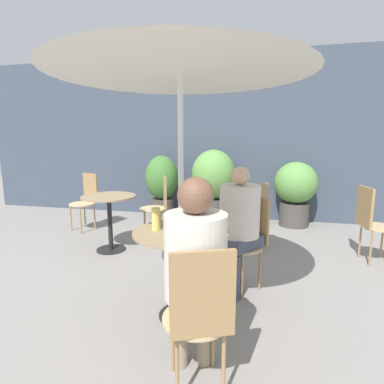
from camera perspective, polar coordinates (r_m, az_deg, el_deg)
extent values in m
plane|color=gray|center=(2.77, -2.93, -22.12)|extent=(20.00, 20.00, 0.00)
cube|color=#3D4756|center=(5.65, 6.23, 10.21)|extent=(10.00, 0.06, 3.00)
cylinder|color=black|center=(2.74, -1.98, -22.30)|extent=(0.38, 0.38, 0.01)
cylinder|color=black|center=(2.56, -2.03, -15.44)|extent=(0.06, 0.06, 0.71)
cylinder|color=#997F5B|center=(2.43, -2.08, -7.65)|extent=(0.78, 0.78, 0.02)
cylinder|color=black|center=(4.26, -15.12, -10.48)|extent=(0.38, 0.38, 0.01)
cylinder|color=black|center=(4.15, -15.34, -5.79)|extent=(0.06, 0.06, 0.71)
cylinder|color=#997F5B|center=(4.06, -15.58, -0.83)|extent=(0.70, 0.70, 0.02)
cylinder|color=tan|center=(1.90, 0.88, -22.89)|extent=(0.40, 0.40, 0.02)
cylinder|color=#9E7A4C|center=(1.91, -2.87, -31.01)|extent=(0.02, 0.02, 0.43)
cylinder|color=#9E7A4C|center=(1.95, 6.02, -30.11)|extent=(0.02, 0.02, 0.43)
cylinder|color=#9E7A4C|center=(2.12, -3.72, -26.38)|extent=(0.02, 0.02, 0.43)
cylinder|color=#9E7A4C|center=(2.15, 4.02, -25.72)|extent=(0.02, 0.02, 0.43)
cube|color=#9E7A4C|center=(1.62, 2.07, -19.00)|extent=(0.33, 0.15, 0.47)
cylinder|color=tan|center=(3.00, 9.38, -10.24)|extent=(0.40, 0.40, 0.02)
cylinder|color=#9E7A4C|center=(3.10, 12.79, -14.16)|extent=(0.02, 0.02, 0.43)
cylinder|color=#9E7A4C|center=(3.25, 9.08, -12.85)|extent=(0.02, 0.02, 0.43)
cylinder|color=#9E7A4C|center=(2.91, 9.47, -15.66)|extent=(0.02, 0.02, 0.43)
cylinder|color=#9E7A4C|center=(3.08, 5.70, -14.14)|extent=(0.02, 0.02, 0.43)
cube|color=#9E7A4C|center=(3.06, 11.79, -5.09)|extent=(0.29, 0.24, 0.47)
cylinder|color=tan|center=(5.17, -20.23, -2.14)|extent=(0.40, 0.40, 0.02)
cylinder|color=#9E7A4C|center=(5.19, -18.06, -4.53)|extent=(0.02, 0.02, 0.43)
cylinder|color=#9E7A4C|center=(5.40, -19.75, -4.08)|extent=(0.02, 0.02, 0.43)
cylinder|color=#9E7A4C|center=(5.04, -20.43, -5.08)|extent=(0.02, 0.02, 0.43)
cylinder|color=#9E7A4C|center=(5.26, -22.07, -4.59)|extent=(0.02, 0.02, 0.43)
cube|color=#9E7A4C|center=(5.23, -18.76, 0.82)|extent=(0.33, 0.16, 0.47)
cylinder|color=tan|center=(4.23, 31.99, -5.67)|extent=(0.40, 0.40, 0.02)
cylinder|color=#9E7A4C|center=(4.34, 29.36, -8.15)|extent=(0.02, 0.02, 0.43)
cylinder|color=#9E7A4C|center=(4.12, 30.92, -9.23)|extent=(0.02, 0.02, 0.43)
cylinder|color=#9E7A4C|center=(4.46, 32.44, -7.98)|extent=(0.02, 0.02, 0.43)
cube|color=#9E7A4C|center=(4.09, 30.06, -2.43)|extent=(0.08, 0.34, 0.47)
cylinder|color=tan|center=(4.14, 10.70, -4.59)|extent=(0.40, 0.40, 0.02)
cylinder|color=#9E7A4C|center=(4.04, 9.62, -8.26)|extent=(0.02, 0.02, 0.43)
cylinder|color=#9E7A4C|center=(4.14, 13.01, -7.92)|extent=(0.02, 0.02, 0.43)
cylinder|color=#9E7A4C|center=(4.27, 8.28, -7.21)|extent=(0.02, 0.02, 0.43)
cylinder|color=#9E7A4C|center=(4.37, 11.52, -6.92)|extent=(0.02, 0.02, 0.43)
cube|color=#9E7A4C|center=(3.93, 11.86, -1.75)|extent=(0.32, 0.17, 0.47)
cylinder|color=tan|center=(4.56, -7.42, -3.16)|extent=(0.40, 0.40, 0.02)
cylinder|color=#9E7A4C|center=(4.49, -5.64, -6.30)|extent=(0.02, 0.02, 0.43)
cylinder|color=#9E7A4C|center=(4.75, -5.80, -5.42)|extent=(0.02, 0.02, 0.43)
cylinder|color=#9E7A4C|center=(4.49, -9.01, -6.38)|extent=(0.02, 0.02, 0.43)
cylinder|color=#9E7A4C|center=(4.74, -8.98, -5.50)|extent=(0.02, 0.02, 0.43)
cube|color=#9E7A4C|center=(4.52, -5.18, -0.06)|extent=(0.15, 0.33, 0.47)
cylinder|color=gray|center=(2.18, 2.33, -25.22)|extent=(0.11, 0.11, 0.43)
cylinder|color=gray|center=(2.16, -2.40, -25.61)|extent=(0.11, 0.11, 0.43)
cube|color=gray|center=(1.90, 0.67, -20.61)|extent=(0.42, 0.44, 0.11)
cylinder|color=beige|center=(1.76, 0.69, -12.06)|extent=(0.36, 0.36, 0.50)
sphere|color=brown|center=(1.66, 0.71, -0.68)|extent=(0.21, 0.21, 0.21)
cylinder|color=#42475B|center=(3.01, 5.61, -14.69)|extent=(0.11, 0.11, 0.43)
cylinder|color=#42475B|center=(2.91, 8.07, -15.72)|extent=(0.11, 0.11, 0.43)
cube|color=#42475B|center=(2.95, 8.89, -9.21)|extent=(0.48, 0.48, 0.11)
cylinder|color=beige|center=(2.86, 9.05, -3.52)|extent=(0.38, 0.38, 0.49)
sphere|color=#DBAD89|center=(2.81, 9.24, 3.06)|extent=(0.17, 0.17, 0.17)
cylinder|color=#B28433|center=(2.58, 0.06, -4.19)|extent=(0.06, 0.06, 0.19)
cylinder|color=#DBC65B|center=(2.45, -6.91, -5.13)|extent=(0.07, 0.07, 0.18)
cylinder|color=beige|center=(2.20, -1.58, -6.81)|extent=(0.06, 0.06, 0.18)
cylinder|color=#B28433|center=(2.43, 2.83, -5.55)|extent=(0.06, 0.06, 0.15)
cylinder|color=#47423D|center=(5.59, -5.69, -3.27)|extent=(0.42, 0.42, 0.39)
ellipsoid|color=#427533|center=(5.49, -5.79, 2.77)|extent=(0.60, 0.60, 0.80)
cylinder|color=#47423D|center=(5.45, 4.02, -3.43)|extent=(0.48, 0.48, 0.42)
ellipsoid|color=#609947|center=(5.34, 4.10, 3.36)|extent=(0.78, 0.78, 0.88)
cylinder|color=#47423D|center=(5.47, 18.83, -4.03)|extent=(0.49, 0.49, 0.40)
ellipsoid|color=#609947|center=(5.37, 19.15, 1.69)|extent=(0.71, 0.71, 0.70)
cylinder|color=silver|center=(2.34, -2.14, 1.11)|extent=(0.04, 0.04, 2.22)
cone|color=silver|center=(2.40, -2.30, 24.67)|extent=(1.95, 1.95, 0.28)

